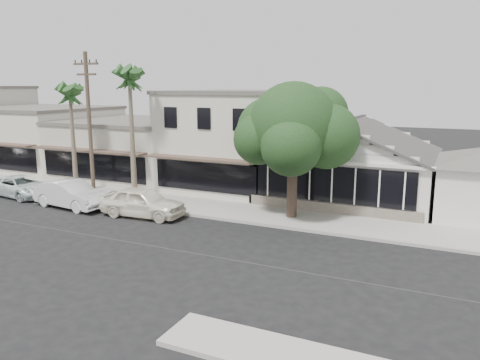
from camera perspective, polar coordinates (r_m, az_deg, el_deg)
The scene contains 13 objects.
ground at distance 20.96m, azimuth -8.54°, elevation -8.34°, with size 140.00×140.00×0.00m, color black.
sidewalk_north at distance 30.75m, azimuth -14.01°, elevation -2.03°, with size 90.00×3.50×0.15m, color #9E9991.
corner_shop at distance 29.77m, azimuth 13.14°, elevation 2.56°, with size 10.40×8.60×5.10m.
row_building_near at distance 33.21m, azimuth -0.07°, elevation 4.85°, with size 8.00×10.00×6.50m, color beige.
row_building_midnear at distance 38.05m, azimuth -12.45°, elevation 3.67°, with size 10.00×10.00×4.20m, color beige.
row_building_midfar at distance 45.16m, azimuth -23.13°, elevation 4.71°, with size 11.00×10.00×5.00m, color beige.
utility_pole at distance 29.54m, azimuth -17.87°, elevation 6.49°, with size 1.80×0.24×9.00m.
car_0 at distance 26.07m, azimuth -11.78°, elevation -2.66°, with size 1.92×4.76×1.62m, color white.
car_1 at distance 29.15m, azimuth -19.93°, elevation -1.64°, with size 1.70×4.87×1.60m, color silver.
car_2 at distance 33.32m, azimuth -25.12°, elevation -0.70°, with size 2.24×4.85×1.35m, color silver.
shade_tree at distance 24.72m, azimuth 6.57°, elevation 6.13°, with size 6.57×5.94×7.29m.
palm_east at distance 29.45m, azimuth -13.32°, elevation 11.90°, with size 3.26×3.26×8.66m.
palm_mid at distance 32.26m, azimuth -20.03°, elevation 9.81°, with size 2.75×2.75×7.61m.
Camera 1 is at (11.10, -16.33, 7.02)m, focal length 35.00 mm.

